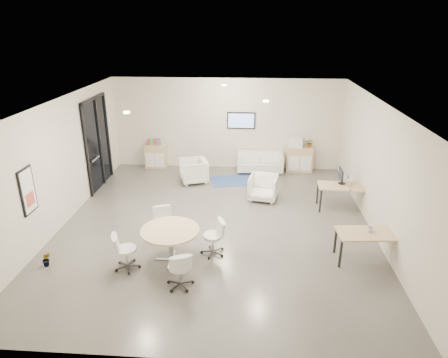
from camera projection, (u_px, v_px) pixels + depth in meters
name	position (u px, v px, depth m)	size (l,w,h in m)	color
room_shell	(216.00, 168.00, 9.90)	(9.60, 10.60, 4.80)	#514F4A
glass_door	(97.00, 140.00, 12.51)	(0.09, 1.90, 2.85)	black
artwork	(28.00, 191.00, 8.69)	(0.05, 0.54, 1.04)	black
wall_tv	(241.00, 121.00, 13.94)	(0.98, 0.06, 0.58)	black
ceiling_spots	(210.00, 98.00, 10.10)	(3.14, 4.14, 0.03)	#FFEAC6
sideboard_left	(156.00, 156.00, 14.46)	(0.76, 0.40, 0.86)	tan
sideboard_right	(299.00, 159.00, 14.10)	(0.90, 0.43, 0.90)	tan
books	(154.00, 142.00, 14.27)	(0.44, 0.14, 0.22)	red
printer	(296.00, 142.00, 13.89)	(0.54, 0.48, 0.34)	white
loveseat	(260.00, 163.00, 14.09)	(1.60, 0.82, 0.59)	white
blue_rug	(235.00, 181.00, 13.39)	(1.54, 1.02, 0.01)	navy
armchair_left	(194.00, 170.00, 13.14)	(0.83, 0.78, 0.86)	white
armchair_right	(263.00, 187.00, 11.85)	(0.81, 0.75, 0.83)	white
desk_rear	(342.00, 188.00, 11.19)	(1.38, 0.76, 0.70)	tan
desk_front	(369.00, 236.00, 8.70)	(1.41, 0.79, 0.71)	tan
monitor	(341.00, 176.00, 11.22)	(0.20, 0.50, 0.44)	black
round_table	(170.00, 233.00, 8.68)	(1.28, 1.28, 0.78)	tan
meeting_chairs	(171.00, 244.00, 8.79)	(2.54, 2.54, 0.82)	white
plant_cabinet	(310.00, 144.00, 13.86)	(0.27, 0.30, 0.24)	#3F7F3F
plant_floor	(47.00, 263.00, 8.71)	(0.19, 0.34, 0.15)	#3F7F3F
cup	(370.00, 229.00, 8.70)	(0.13, 0.10, 0.13)	white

